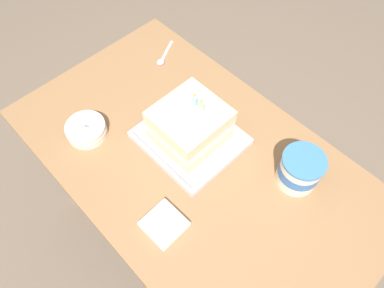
# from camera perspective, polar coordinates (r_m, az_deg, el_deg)

# --- Properties ---
(ground_plane) EXTENTS (8.00, 8.00, 0.00)m
(ground_plane) POSITION_cam_1_polar(r_m,az_deg,el_deg) (1.81, 0.20, -14.23)
(ground_plane) COLOR #6B5B4C
(dining_table) EXTENTS (1.21, 0.71, 0.74)m
(dining_table) POSITION_cam_1_polar(r_m,az_deg,el_deg) (1.22, 0.28, -4.90)
(dining_table) COLOR olive
(dining_table) RESTS_ON ground_plane
(foil_tray) EXTENTS (0.31, 0.28, 0.02)m
(foil_tray) POSITION_cam_1_polar(r_m,az_deg,el_deg) (1.16, -0.30, 0.84)
(foil_tray) COLOR silver
(foil_tray) RESTS_ON dining_table
(birthday_cake) EXTENTS (0.19, 0.20, 0.17)m
(birthday_cake) POSITION_cam_1_polar(r_m,az_deg,el_deg) (1.09, -0.31, 3.15)
(birthday_cake) COLOR beige
(birthday_cake) RESTS_ON foil_tray
(bowl_stack) EXTENTS (0.13, 0.13, 0.09)m
(bowl_stack) POSITION_cam_1_polar(r_m,az_deg,el_deg) (1.21, -16.65, 2.22)
(bowl_stack) COLOR silver
(bowl_stack) RESTS_ON dining_table
(ice_cream_tub) EXTENTS (0.13, 0.13, 0.12)m
(ice_cream_tub) POSITION_cam_1_polar(r_m,az_deg,el_deg) (1.09, 16.98, -4.00)
(ice_cream_tub) COLOR silver
(ice_cream_tub) RESTS_ON dining_table
(serving_spoon_near_tray) EXTENTS (0.08, 0.14, 0.01)m
(serving_spoon_near_tray) POSITION_cam_1_polar(r_m,az_deg,el_deg) (1.40, -4.86, 13.42)
(serving_spoon_near_tray) COLOR silver
(serving_spoon_near_tray) RESTS_ON dining_table
(napkin_pile) EXTENTS (0.11, 0.11, 0.02)m
(napkin_pile) POSITION_cam_1_polar(r_m,az_deg,el_deg) (1.03, -4.52, -12.75)
(napkin_pile) COLOR white
(napkin_pile) RESTS_ON dining_table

